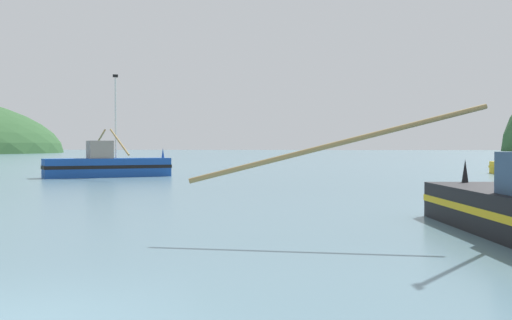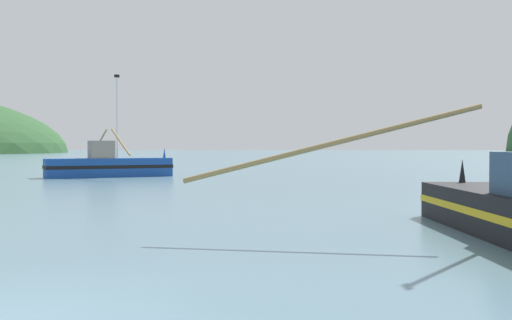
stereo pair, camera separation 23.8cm
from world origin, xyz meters
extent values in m
cone|color=gold|center=(16.30, 42.86, 1.26)|extent=(0.20, 0.20, 0.70)
cube|color=#19479E|center=(-11.38, 34.33, 0.63)|extent=(7.99, 6.00, 1.27)
cube|color=black|center=(-11.38, 34.33, 0.70)|extent=(8.07, 6.06, 0.23)
cone|color=#19479E|center=(-8.13, 36.43, 1.62)|extent=(0.28, 0.28, 0.70)
cube|color=gray|center=(-11.83, 34.04, 1.86)|extent=(2.12, 2.11, 1.19)
cylinder|color=silver|center=(-10.93, 34.62, 4.01)|extent=(0.12, 0.12, 5.48)
cube|color=black|center=(-10.93, 34.62, 6.86)|extent=(0.32, 0.22, 0.20)
cylinder|color=#997F4C|center=(-13.12, 37.03, 2.38)|extent=(2.67, 4.05, 1.74)
cylinder|color=#997F4C|center=(-9.64, 31.64, 2.38)|extent=(2.67, 4.05, 1.74)
cone|color=black|center=(7.69, 12.42, 1.38)|extent=(0.23, 0.23, 0.70)
cylinder|color=#997F4C|center=(3.92, 7.42, 2.18)|extent=(6.70, 1.12, 1.81)
camera|label=1|loc=(3.81, -6.99, 2.13)|focal=44.49mm
camera|label=2|loc=(4.05, -6.96, 2.13)|focal=44.49mm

